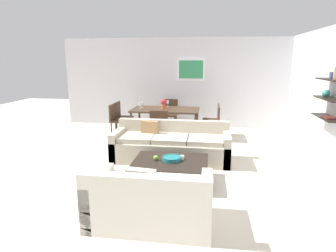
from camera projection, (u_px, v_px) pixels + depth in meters
The scene contains 20 objects.
ground_plane at pixel (173, 165), 5.76m from camera, with size 18.00×18.00×0.00m, color beige.
back_wall_unit at pixel (197, 83), 8.82m from camera, with size 8.40×0.09×2.70m.
right_wall_shelf_unit at pixel (331, 97), 5.61m from camera, with size 0.34×8.20×2.70m.
sofa_beige at pixel (171, 146), 6.03m from camera, with size 2.40×0.90×0.78m.
loveseat_white at pixel (150, 201), 3.67m from camera, with size 1.54×0.90×0.78m.
coffee_table at pixel (170, 172), 4.92m from camera, with size 1.25×0.98×0.38m.
decorative_bowl at pixel (172, 158), 4.91m from camera, with size 0.32×0.32×0.07m.
candle_jar at pixel (182, 157), 4.96m from camera, with size 0.08×0.08×0.07m, color silver.
apple_on_coffee_table at pixel (156, 158), 4.91m from camera, with size 0.09×0.09×0.09m, color #669E2D.
dining_table at pixel (165, 111), 7.84m from camera, with size 1.80×1.03×0.75m.
dining_chair_left_far at pixel (122, 115), 8.28m from camera, with size 0.44×0.44×0.88m.
dining_chair_head at pixel (170, 112), 8.77m from camera, with size 0.44×0.44×0.88m.
dining_chair_foot at pixel (160, 125), 6.99m from camera, with size 0.44×0.44×0.88m.
dining_chair_right_far at pixel (214, 117), 7.92m from camera, with size 0.44×0.44×0.88m.
dining_chair_right_near at pixel (214, 121), 7.47m from camera, with size 0.44×0.44×0.88m.
dining_chair_left_near at pixel (116, 118), 7.84m from camera, with size 0.44×0.44×0.88m.
wine_glass_left_far at pixel (142, 104), 8.02m from camera, with size 0.07×0.07×0.15m.
wine_glass_head at pixel (168, 102), 8.23m from camera, with size 0.06×0.06×0.17m.
wine_glass_left_near at pixel (140, 104), 7.77m from camera, with size 0.08×0.08×0.18m.
centerpiece_vase at pixel (163, 103), 7.78m from camera, with size 0.16×0.16×0.28m.
Camera 1 is at (0.69, -5.40, 2.05)m, focal length 30.93 mm.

